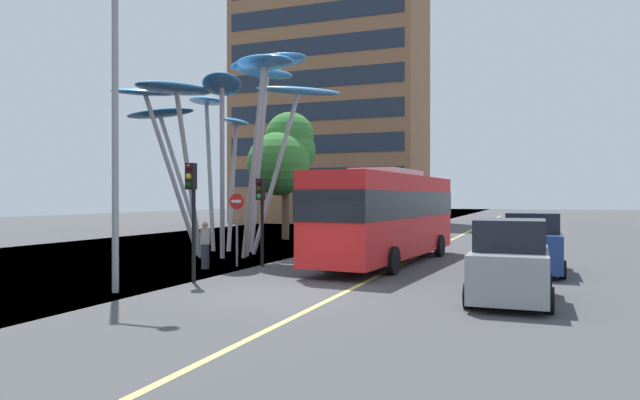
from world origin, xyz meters
TOP-DOWN VIEW (x-y plane):
  - ground at (-0.72, 0.00)m, footprint 120.00×240.00m
  - red_bus at (0.86, 7.89)m, footprint 3.35×11.44m
  - leaf_sculpture at (-6.63, 8.60)m, footprint 10.87×10.87m
  - traffic_light_kerb_near at (-3.42, 0.68)m, footprint 0.28×0.42m
  - traffic_light_kerb_far at (-3.32, 5.12)m, footprint 0.28×0.42m
  - car_parked_near at (5.74, 0.81)m, footprint 1.97×3.84m
  - car_parked_mid at (6.21, 6.96)m, footprint 2.03×4.31m
  - street_lamp at (-4.08, -1.52)m, footprint 1.65×0.44m
  - tree_pavement_near at (-8.45, 18.46)m, footprint 3.91×4.67m
  - pedestrian at (-4.96, 3.88)m, footprint 0.34×0.34m
  - no_entry_sign at (-4.22, 4.89)m, footprint 0.60×0.12m
  - backdrop_building at (-13.91, 42.35)m, footprint 18.99×10.11m

SIDE VIEW (x-z plane):
  - ground at x=-0.72m, z-range -0.10..0.00m
  - pedestrian at x=-4.96m, z-range 0.00..1.71m
  - car_parked_near at x=5.74m, z-range -0.07..1.99m
  - car_parked_mid at x=6.21m, z-range -0.06..2.02m
  - no_entry_sign at x=-4.22m, z-range 0.45..3.20m
  - red_bus at x=0.86m, z-range 0.17..3.87m
  - traffic_light_kerb_far at x=-3.32m, z-range 0.75..4.06m
  - traffic_light_kerb_near at x=-3.42m, z-range 0.82..4.45m
  - tree_pavement_near at x=-8.45m, z-range 1.15..9.15m
  - street_lamp at x=-4.08m, z-range 1.10..9.84m
  - leaf_sculpture at x=-6.63m, z-range 2.47..11.55m
  - backdrop_building at x=-13.91m, z-range 0.01..25.26m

